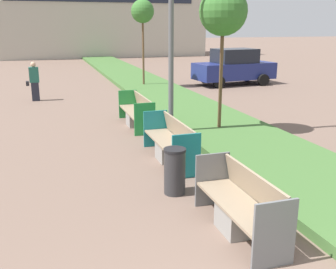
% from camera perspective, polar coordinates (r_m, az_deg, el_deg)
% --- Properties ---
extents(planter_grass_strip, '(2.80, 120.00, 0.18)m').
position_cam_1_polar(planter_grass_strip, '(14.86, 2.25, 4.12)').
color(planter_grass_strip, '#426B33').
rests_on(planter_grass_strip, ground).
extents(building_backdrop, '(20.30, 6.81, 10.25)m').
position_cam_1_polar(building_backdrop, '(41.46, -10.09, 18.27)').
color(building_backdrop, '#B2AD9E').
rests_on(building_backdrop, ground).
extents(bench_grey_frame, '(0.65, 2.01, 0.94)m').
position_cam_1_polar(bench_grey_frame, '(6.15, 10.47, -10.57)').
color(bench_grey_frame, gray).
rests_on(bench_grey_frame, ground).
extents(bench_teal_frame, '(0.65, 2.37, 0.94)m').
position_cam_1_polar(bench_teal_frame, '(9.11, 0.40, -1.47)').
color(bench_teal_frame, gray).
rests_on(bench_teal_frame, ground).
extents(bench_green_frame, '(0.65, 2.37, 0.94)m').
position_cam_1_polar(bench_green_frame, '(12.31, -4.53, 3.01)').
color(bench_green_frame, gray).
rests_on(bench_green_frame, ground).
extents(litter_bin, '(0.42, 0.42, 0.88)m').
position_cam_1_polar(litter_bin, '(7.31, 0.97, -5.33)').
color(litter_bin, '#2D2D30').
rests_on(litter_bin, ground).
extents(sapling_tree_near, '(1.32, 1.32, 4.07)m').
position_cam_1_polar(sapling_tree_near, '(11.21, 8.01, 17.18)').
color(sapling_tree_near, brown).
rests_on(sapling_tree_near, ground).
extents(sapling_tree_far, '(1.11, 1.11, 4.24)m').
position_cam_1_polar(sapling_tree_far, '(19.73, -3.71, 17.29)').
color(sapling_tree_far, brown).
rests_on(sapling_tree_far, ground).
extents(pedestrian_walking, '(0.53, 0.24, 1.60)m').
position_cam_1_polar(pedestrian_walking, '(17.23, -18.83, 7.31)').
color(pedestrian_walking, '#232633').
rests_on(pedestrian_walking, ground).
extents(parked_car_distant, '(4.35, 2.16, 1.86)m').
position_cam_1_polar(parked_car_distant, '(21.21, 9.57, 9.63)').
color(parked_car_distant, navy).
rests_on(parked_car_distant, ground).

